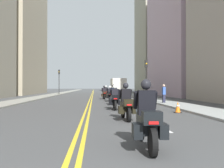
% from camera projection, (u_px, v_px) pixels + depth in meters
% --- Properties ---
extents(ground_plane, '(264.00, 264.00, 0.00)m').
position_uv_depth(ground_plane, '(92.00, 94.00, 48.42)').
color(ground_plane, '#444546').
extents(sidewalk_left, '(2.41, 144.00, 0.12)m').
position_uv_depth(sidewalk_left, '(58.00, 94.00, 47.91)').
color(sidewalk_left, gray).
rests_on(sidewalk_left, ground).
extents(sidewalk_right, '(2.41, 144.00, 0.12)m').
position_uv_depth(sidewalk_right, '(126.00, 94.00, 48.93)').
color(sidewalk_right, '#989D9B').
rests_on(sidewalk_right, ground).
extents(centreline_yellow_inner, '(0.12, 132.00, 0.01)m').
position_uv_depth(centreline_yellow_inner, '(92.00, 94.00, 48.41)').
color(centreline_yellow_inner, yellow).
rests_on(centreline_yellow_inner, ground).
extents(centreline_yellow_outer, '(0.12, 132.00, 0.01)m').
position_uv_depth(centreline_yellow_outer, '(93.00, 94.00, 48.43)').
color(centreline_yellow_outer, yellow).
rests_on(centreline_yellow_outer, ground).
extents(lane_dashes_white, '(0.14, 56.40, 0.01)m').
position_uv_depth(lane_dashes_white, '(114.00, 98.00, 29.68)').
color(lane_dashes_white, silver).
rests_on(lane_dashes_white, ground).
extents(building_right_1, '(7.06, 19.01, 19.88)m').
position_uv_depth(building_right_1, '(181.00, 36.00, 39.39)').
color(building_right_1, '#BBA3B5').
rests_on(building_right_1, ground).
extents(building_left_2, '(7.56, 20.12, 28.30)m').
position_uv_depth(building_left_2, '(19.00, 24.00, 48.29)').
color(building_left_2, tan).
rests_on(building_left_2, ground).
extents(building_right_2, '(7.66, 14.14, 31.89)m').
position_uv_depth(building_right_2, '(155.00, 27.00, 57.49)').
color(building_right_2, '#9B9984').
rests_on(building_right_2, ground).
extents(motorcycle_0, '(0.78, 2.23, 1.65)m').
position_uv_depth(motorcycle_0, '(147.00, 121.00, 5.64)').
color(motorcycle_0, black).
rests_on(motorcycle_0, ground).
extents(motorcycle_1, '(0.78, 2.11, 1.65)m').
position_uv_depth(motorcycle_1, '(126.00, 105.00, 10.47)').
color(motorcycle_1, black).
rests_on(motorcycle_1, ground).
extents(motorcycle_2, '(0.77, 2.11, 1.60)m').
position_uv_depth(motorcycle_2, '(115.00, 99.00, 15.28)').
color(motorcycle_2, black).
rests_on(motorcycle_2, ground).
extents(motorcycle_3, '(0.78, 2.12, 1.66)m').
position_uv_depth(motorcycle_3, '(114.00, 97.00, 19.13)').
color(motorcycle_3, black).
rests_on(motorcycle_3, ground).
extents(motorcycle_4, '(0.77, 2.28, 1.58)m').
position_uv_depth(motorcycle_4, '(110.00, 95.00, 23.85)').
color(motorcycle_4, black).
rests_on(motorcycle_4, ground).
extents(motorcycle_5, '(0.78, 2.08, 1.61)m').
position_uv_depth(motorcycle_5, '(104.00, 94.00, 28.05)').
color(motorcycle_5, black).
rests_on(motorcycle_5, ground).
extents(motorcycle_6, '(0.77, 2.16, 1.64)m').
position_uv_depth(motorcycle_6, '(106.00, 93.00, 32.57)').
color(motorcycle_6, black).
rests_on(motorcycle_6, ground).
extents(traffic_cone_0, '(0.33, 0.33, 0.79)m').
position_uv_depth(traffic_cone_0, '(149.00, 100.00, 18.98)').
color(traffic_cone_0, black).
rests_on(traffic_cone_0, ground).
extents(traffic_cone_1, '(0.38, 0.38, 0.64)m').
position_uv_depth(traffic_cone_1, '(178.00, 107.00, 13.41)').
color(traffic_cone_1, black).
rests_on(traffic_cone_1, ground).
extents(traffic_cone_2, '(0.38, 0.38, 0.75)m').
position_uv_depth(traffic_cone_2, '(144.00, 99.00, 20.73)').
color(traffic_cone_2, black).
rests_on(traffic_cone_2, ground).
extents(traffic_light_near, '(0.28, 0.38, 4.41)m').
position_uv_depth(traffic_light_near, '(146.00, 72.00, 26.25)').
color(traffic_light_near, black).
rests_on(traffic_light_near, ground).
extents(traffic_light_far, '(0.28, 0.38, 4.62)m').
position_uv_depth(traffic_light_far, '(59.00, 77.00, 43.97)').
color(traffic_light_far, black).
rests_on(traffic_light_far, ground).
extents(pedestrian_0, '(0.22, 0.48, 1.67)m').
position_uv_depth(pedestrian_0, '(164.00, 94.00, 20.25)').
color(pedestrian_0, '#222438').
rests_on(pedestrian_0, ground).
extents(parked_truck, '(2.20, 6.50, 2.80)m').
position_uv_depth(parked_truck, '(118.00, 88.00, 39.85)').
color(parked_truck, '#C3B1C1').
rests_on(parked_truck, ground).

